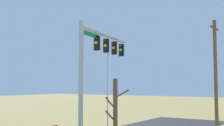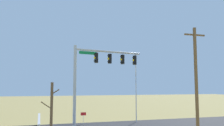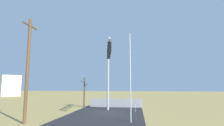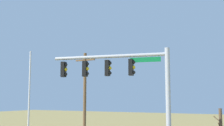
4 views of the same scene
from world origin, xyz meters
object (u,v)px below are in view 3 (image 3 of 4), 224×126
Objects in this scene: signal_mast at (108,64)px; flagpole at (130,76)px; bare_tree at (84,92)px; distant_building at (9,86)px; open_sign at (135,104)px; utility_pole at (28,67)px.

flagpole is (-5.17, -2.73, -1.75)m from signal_mast.
bare_tree is (4.32, 4.17, -3.39)m from signal_mast.
bare_tree is at bearing -178.25° from distant_building.
open_sign is (-3.61, -7.21, -1.27)m from bare_tree.
open_sign is (5.87, -0.31, -2.91)m from flagpole.
open_sign is (7.56, -8.76, -3.63)m from utility_pole.
distant_building is at bearing 51.20° from signal_mast.
signal_mast is at bearing 27.83° from flagpole.
signal_mast is 5.61m from open_sign.
utility_pole reaches higher than distant_building.
utility_pole is 12.12m from open_sign.
open_sign is at bearing -3.03° from flagpole.
bare_tree is 8.16m from open_sign.
utility_pole is 7.16× the size of open_sign.
distant_building is (26.84, 37.30, 2.13)m from open_sign.
signal_mast is at bearing -135.99° from bare_tree.
utility_pole is at bearing 169.11° from distant_building.
signal_mast is at bearing -179.38° from distant_building.
signal_mast is 0.88× the size of utility_pole.
signal_mast is 6.90m from bare_tree.
utility_pole reaches higher than bare_tree.
flagpole is 0.87× the size of utility_pole.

